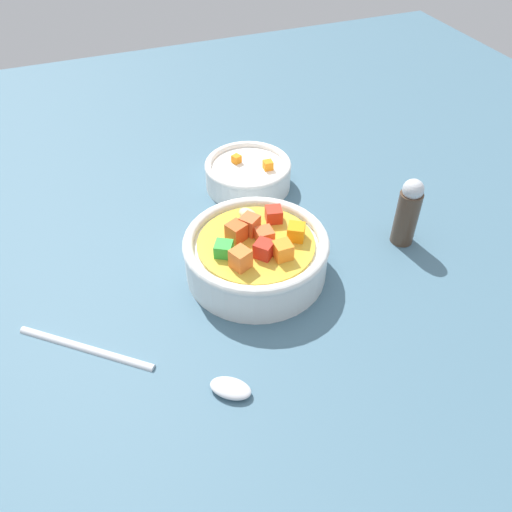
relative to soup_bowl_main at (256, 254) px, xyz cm
name	(u,v)px	position (x,y,z in cm)	size (l,w,h in cm)	color
ground_plane	(256,278)	(-0.01, 0.01, -3.77)	(140.00, 140.00, 2.00)	#42667A
soup_bowl_main	(256,254)	(0.00, 0.00, 0.00)	(15.98, 15.98, 6.56)	white
spoon	(152,366)	(-14.00, -8.73, -2.30)	(19.84, 17.00, 1.05)	silver
side_bowl_small	(248,174)	(5.20, 16.25, -0.79)	(11.60, 11.60, 4.29)	white
pepper_shaker	(408,212)	(18.38, -1.30, 1.57)	(2.71, 2.71, 8.71)	#4C3828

